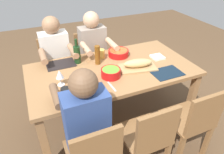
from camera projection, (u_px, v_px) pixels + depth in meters
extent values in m
plane|color=brown|center=(112.00, 118.00, 2.67)|extent=(8.00, 8.00, 0.00)
cube|color=#9E7044|center=(112.00, 70.00, 2.28)|extent=(1.81, 0.95, 0.04)
cube|color=#9E7044|center=(153.00, 67.00, 3.08)|extent=(0.07, 0.07, 0.70)
cube|color=#9E7044|center=(35.00, 94.00, 2.52)|extent=(0.07, 0.07, 0.70)
cube|color=#9E7044|center=(191.00, 99.00, 2.44)|extent=(0.07, 0.07, 0.70)
cube|color=#9E7044|center=(45.00, 145.00, 1.87)|extent=(0.07, 0.07, 0.70)
cube|color=olive|center=(143.00, 134.00, 1.88)|extent=(0.40, 0.40, 0.03)
cube|color=olive|center=(157.00, 132.00, 1.62)|extent=(0.38, 0.04, 0.40)
cube|color=olive|center=(118.00, 142.00, 2.07)|extent=(0.04, 0.04, 0.42)
cube|color=olive|center=(147.00, 132.00, 2.19)|extent=(0.04, 0.04, 0.42)
cube|color=olive|center=(92.00, 63.00, 2.98)|extent=(0.40, 0.40, 0.03)
cube|color=olive|center=(88.00, 45.00, 3.01)|extent=(0.38, 0.04, 0.40)
cube|color=olive|center=(108.00, 80.00, 3.03)|extent=(0.04, 0.04, 0.42)
cube|color=olive|center=(86.00, 85.00, 2.92)|extent=(0.04, 0.04, 0.42)
cube|color=olive|center=(100.00, 69.00, 3.29)|extent=(0.04, 0.04, 0.42)
cube|color=olive|center=(79.00, 73.00, 3.18)|extent=(0.04, 0.04, 0.42)
cylinder|color=#2D2D38|center=(103.00, 82.00, 2.95)|extent=(0.11, 0.11, 0.45)
cylinder|color=#2D2D38|center=(93.00, 85.00, 2.90)|extent=(0.11, 0.11, 0.45)
cube|color=gray|center=(93.00, 47.00, 2.78)|extent=(0.34, 0.20, 0.55)
cylinder|color=tan|center=(112.00, 44.00, 2.56)|extent=(0.07, 0.30, 0.07)
cylinder|color=tan|center=(86.00, 49.00, 2.45)|extent=(0.07, 0.30, 0.07)
sphere|color=tan|center=(91.00, 20.00, 2.58)|extent=(0.21, 0.21, 0.21)
cube|color=olive|center=(91.00, 152.00, 1.71)|extent=(0.40, 0.40, 0.03)
cube|color=olive|center=(98.00, 153.00, 1.46)|extent=(0.38, 0.04, 0.40)
cube|color=olive|center=(104.00, 147.00, 2.02)|extent=(0.04, 0.04, 0.42)
cylinder|color=#2D2D38|center=(77.00, 151.00, 1.97)|extent=(0.11, 0.11, 0.45)
cylinder|color=#2D2D38|center=(93.00, 146.00, 2.02)|extent=(0.11, 0.11, 0.45)
cube|color=#334C8C|center=(87.00, 122.00, 1.60)|extent=(0.34, 0.20, 0.55)
cylinder|color=brown|center=(56.00, 96.00, 1.69)|extent=(0.07, 0.30, 0.07)
cylinder|color=brown|center=(95.00, 86.00, 1.80)|extent=(0.07, 0.30, 0.07)
sphere|color=brown|center=(83.00, 83.00, 1.40)|extent=(0.21, 0.21, 0.21)
cube|color=olive|center=(58.00, 71.00, 2.82)|extent=(0.40, 0.40, 0.03)
cube|color=olive|center=(53.00, 51.00, 2.84)|extent=(0.38, 0.04, 0.40)
cube|color=olive|center=(75.00, 88.00, 2.86)|extent=(0.04, 0.04, 0.42)
cube|color=olive|center=(50.00, 94.00, 2.75)|extent=(0.04, 0.04, 0.42)
cube|color=olive|center=(69.00, 76.00, 3.13)|extent=(0.04, 0.04, 0.42)
cube|color=olive|center=(46.00, 81.00, 3.01)|extent=(0.04, 0.04, 0.42)
cylinder|color=#2D2D38|center=(69.00, 90.00, 2.79)|extent=(0.11, 0.11, 0.45)
cylinder|color=#2D2D38|center=(57.00, 93.00, 2.73)|extent=(0.11, 0.11, 0.45)
cube|color=white|center=(56.00, 53.00, 2.61)|extent=(0.34, 0.20, 0.55)
cylinder|color=#9E7251|center=(73.00, 51.00, 2.40)|extent=(0.07, 0.30, 0.07)
cylinder|color=#9E7251|center=(43.00, 56.00, 2.28)|extent=(0.07, 0.30, 0.07)
sphere|color=#9E7251|center=(51.00, 25.00, 2.41)|extent=(0.21, 0.21, 0.21)
cube|color=olive|center=(187.00, 118.00, 2.04)|extent=(0.40, 0.40, 0.03)
cube|color=olive|center=(206.00, 114.00, 1.79)|extent=(0.38, 0.04, 0.40)
cube|color=olive|center=(160.00, 128.00, 2.24)|extent=(0.04, 0.04, 0.42)
cube|color=olive|center=(184.00, 119.00, 2.35)|extent=(0.04, 0.04, 0.42)
cube|color=olive|center=(180.00, 152.00, 1.98)|extent=(0.04, 0.04, 0.42)
cube|color=olive|center=(207.00, 141.00, 2.09)|extent=(0.04, 0.04, 0.42)
cylinder|color=red|center=(111.00, 73.00, 2.11)|extent=(0.20, 0.20, 0.09)
cylinder|color=#669E33|center=(111.00, 70.00, 2.09)|extent=(0.18, 0.18, 0.03)
cylinder|color=red|center=(84.00, 85.00, 1.93)|extent=(0.21, 0.21, 0.08)
cylinder|color=#2D7028|center=(84.00, 83.00, 1.92)|extent=(0.18, 0.18, 0.03)
cylinder|color=red|center=(118.00, 53.00, 2.51)|extent=(0.25, 0.25, 0.07)
cylinder|color=orange|center=(118.00, 51.00, 2.49)|extent=(0.22, 0.22, 0.03)
cube|color=tan|center=(138.00, 68.00, 2.26)|extent=(0.44, 0.30, 0.02)
ellipsoid|color=tan|center=(138.00, 63.00, 2.23)|extent=(0.34, 0.17, 0.09)
cylinder|color=#193819|center=(77.00, 55.00, 2.33)|extent=(0.08, 0.08, 0.20)
cylinder|color=#193819|center=(76.00, 43.00, 2.25)|extent=(0.03, 0.03, 0.09)
cylinder|color=brown|center=(97.00, 55.00, 2.30)|extent=(0.06, 0.06, 0.22)
cylinder|color=silver|center=(61.00, 85.00, 2.00)|extent=(0.07, 0.07, 0.01)
cylinder|color=silver|center=(61.00, 81.00, 1.98)|extent=(0.01, 0.01, 0.07)
cone|color=silver|center=(60.00, 74.00, 1.94)|extent=(0.08, 0.08, 0.08)
cube|color=silver|center=(112.00, 87.00, 1.97)|extent=(0.02, 0.17, 0.01)
cylinder|color=gold|center=(101.00, 54.00, 2.45)|extent=(0.08, 0.08, 0.11)
cylinder|color=black|center=(66.00, 92.00, 1.85)|extent=(0.08, 0.08, 0.08)
cube|color=black|center=(61.00, 64.00, 2.34)|extent=(0.32, 0.23, 0.01)
cube|color=#142333|center=(167.00, 73.00, 2.19)|extent=(0.32, 0.23, 0.01)
cube|color=white|center=(157.00, 57.00, 2.47)|extent=(0.14, 0.14, 0.02)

